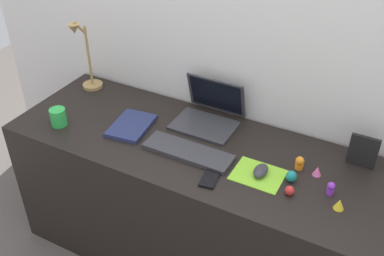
% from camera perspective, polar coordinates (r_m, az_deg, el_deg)
% --- Properties ---
extents(ground_plane, '(6.00, 6.00, 0.00)m').
position_cam_1_polar(ground_plane, '(2.59, 0.20, -15.36)').
color(ground_plane, '#59514C').
extents(back_wall, '(2.98, 0.05, 1.43)m').
position_cam_1_polar(back_wall, '(2.36, 4.31, 1.97)').
color(back_wall, silver).
rests_on(back_wall, ground_plane).
extents(desk, '(1.78, 0.63, 0.74)m').
position_cam_1_polar(desk, '(2.32, 0.22, -9.47)').
color(desk, black).
rests_on(desk, ground_plane).
extents(laptop, '(0.30, 0.27, 0.21)m').
position_cam_1_polar(laptop, '(2.21, 2.22, 2.03)').
color(laptop, '#333338').
rests_on(laptop, desk).
extents(keyboard, '(0.41, 0.13, 0.02)m').
position_cam_1_polar(keyboard, '(2.02, -0.50, -3.00)').
color(keyboard, '#333338').
rests_on(keyboard, desk).
extents(mousepad, '(0.21, 0.17, 0.00)m').
position_cam_1_polar(mousepad, '(1.93, 8.30, -5.84)').
color(mousepad, '#8CDB33').
rests_on(mousepad, desk).
extents(mouse, '(0.06, 0.10, 0.03)m').
position_cam_1_polar(mouse, '(1.92, 8.63, -5.33)').
color(mouse, '#333338').
rests_on(mouse, mousepad).
extents(cell_phone, '(0.08, 0.14, 0.01)m').
position_cam_1_polar(cell_phone, '(1.89, 2.32, -6.24)').
color(cell_phone, black).
rests_on(cell_phone, desk).
extents(desk_lamp, '(0.11, 0.16, 0.40)m').
position_cam_1_polar(desk_lamp, '(2.49, -13.34, 8.55)').
color(desk_lamp, '#A5844C').
rests_on(desk_lamp, desk).
extents(notebook_pad, '(0.20, 0.26, 0.02)m').
position_cam_1_polar(notebook_pad, '(2.21, -7.62, 0.29)').
color(notebook_pad, navy).
rests_on(notebook_pad, desk).
extents(picture_frame, '(0.12, 0.02, 0.15)m').
position_cam_1_polar(picture_frame, '(2.05, 20.70, -2.77)').
color(picture_frame, black).
rests_on(picture_frame, desk).
extents(coffee_mug, '(0.08, 0.08, 0.09)m').
position_cam_1_polar(coffee_mug, '(2.28, -16.45, 1.32)').
color(coffee_mug, green).
rests_on(coffee_mug, desk).
extents(toy_figurine_purple, '(0.03, 0.03, 0.06)m').
position_cam_1_polar(toy_figurine_purple, '(1.89, 17.04, -7.23)').
color(toy_figurine_purple, purple).
rests_on(toy_figurine_purple, desk).
extents(toy_figurine_teal, '(0.04, 0.04, 0.05)m').
position_cam_1_polar(toy_figurine_teal, '(1.91, 12.36, -5.95)').
color(toy_figurine_teal, teal).
rests_on(toy_figurine_teal, desk).
extents(toy_figurine_orange, '(0.04, 0.04, 0.06)m').
position_cam_1_polar(toy_figurine_orange, '(1.98, 13.37, -4.27)').
color(toy_figurine_orange, orange).
rests_on(toy_figurine_orange, desk).
extents(toy_figurine_red, '(0.04, 0.04, 0.04)m').
position_cam_1_polar(toy_figurine_red, '(1.85, 12.18, -7.70)').
color(toy_figurine_red, red).
rests_on(toy_figurine_red, desk).
extents(toy_figurine_pink, '(0.04, 0.04, 0.04)m').
position_cam_1_polar(toy_figurine_pink, '(1.97, 15.46, -5.23)').
color(toy_figurine_pink, pink).
rests_on(toy_figurine_pink, desk).
extents(toy_figurine_yellow, '(0.04, 0.04, 0.05)m').
position_cam_1_polar(toy_figurine_yellow, '(1.84, 18.02, -9.08)').
color(toy_figurine_yellow, yellow).
rests_on(toy_figurine_yellow, desk).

